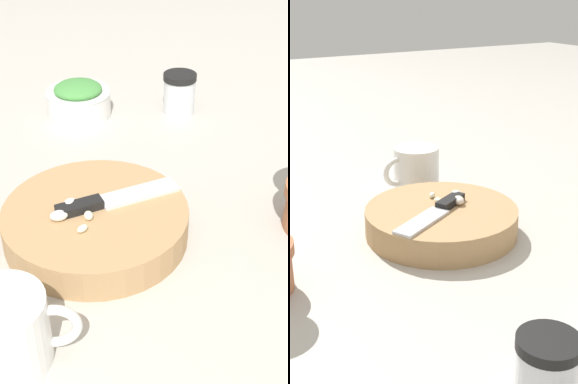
# 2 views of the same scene
# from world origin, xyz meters

# --- Properties ---
(ground_plane) EXTENTS (5.00, 5.00, 0.00)m
(ground_plane) POSITION_xyz_m (0.00, 0.00, 0.00)
(ground_plane) COLOR #B2ADA3
(cutting_board) EXTENTS (0.26, 0.26, 0.05)m
(cutting_board) POSITION_xyz_m (0.07, -0.06, 0.02)
(cutting_board) COLOR tan
(cutting_board) RESTS_ON ground_plane
(chef_knife) EXTENTS (0.11, 0.17, 0.01)m
(chef_knife) POSITION_xyz_m (0.05, -0.04, 0.05)
(chef_knife) COLOR black
(chef_knife) RESTS_ON cutting_board
(garlic_cloves) EXTENTS (0.07, 0.06, 0.01)m
(garlic_cloves) POSITION_xyz_m (0.09, -0.09, 0.05)
(garlic_cloves) COLOR silver
(garlic_cloves) RESTS_ON cutting_board
(spice_jar) EXTENTS (0.07, 0.07, 0.08)m
(spice_jar) POSITION_xyz_m (-0.33, 0.06, 0.04)
(spice_jar) COLOR silver
(spice_jar) RESTS_ON ground_plane
(coffee_mug) EXTENTS (0.09, 0.13, 0.09)m
(coffee_mug) POSITION_xyz_m (0.29, -0.13, 0.04)
(coffee_mug) COLOR silver
(coffee_mug) RESTS_ON ground_plane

